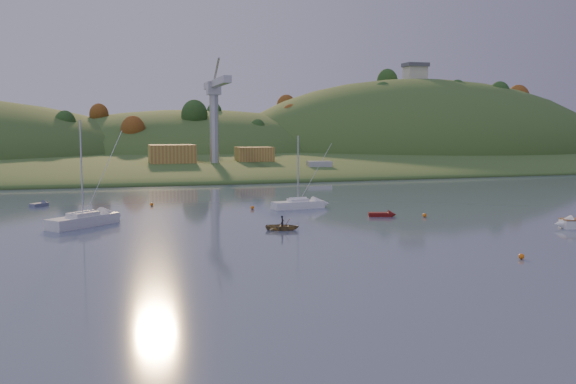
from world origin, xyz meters
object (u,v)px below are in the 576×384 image
object	(u,v)px
sailboat_near	(83,220)
grey_dinghy	(42,204)
sailboat_far	(298,204)
canoe	(282,226)
red_tender	(386,214)

from	to	relation	value
sailboat_near	grey_dinghy	size ratio (longest dim) A/B	3.94
sailboat_far	grey_dinghy	distance (m)	37.90
canoe	grey_dinghy	size ratio (longest dim) A/B	1.20
red_tender	canoe	bearing A→B (deg)	-139.51
red_tender	sailboat_near	bearing A→B (deg)	-166.11
canoe	sailboat_near	bearing A→B (deg)	89.87
red_tender	grey_dinghy	size ratio (longest dim) A/B	1.20
sailboat_near	red_tender	distance (m)	37.76
sailboat_near	red_tender	size ratio (longest dim) A/B	3.27
canoe	red_tender	world-z (taller)	red_tender
sailboat_far	grey_dinghy	world-z (taller)	sailboat_far
sailboat_near	sailboat_far	world-z (taller)	sailboat_near
canoe	sailboat_far	bearing A→B (deg)	0.24
canoe	grey_dinghy	world-z (taller)	grey_dinghy
sailboat_near	canoe	world-z (taller)	sailboat_near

